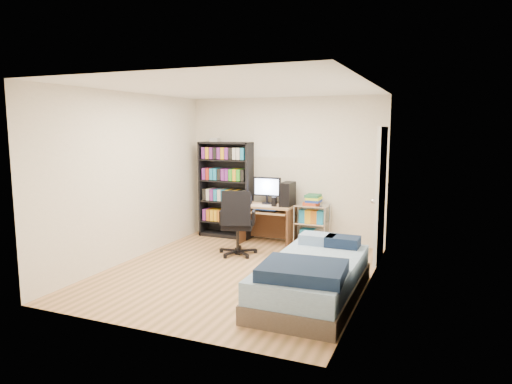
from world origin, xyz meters
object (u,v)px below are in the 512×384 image
at_px(computer_desk, 273,208).
at_px(office_chair, 237,234).
at_px(media_shelf, 226,188).
at_px(bed, 312,278).

xyz_separation_m(computer_desk, office_chair, (-0.26, -0.90, -0.28)).
bearing_deg(computer_desk, office_chair, -106.48).
distance_m(media_shelf, bed, 3.38).
xyz_separation_m(media_shelf, office_chair, (0.71, -1.05, -0.56)).
relative_size(computer_desk, bed, 0.56).
relative_size(media_shelf, bed, 0.88).
relative_size(media_shelf, computer_desk, 1.58).
distance_m(media_shelf, office_chair, 1.38).
distance_m(media_shelf, computer_desk, 1.03).
bearing_deg(bed, computer_desk, 120.42).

